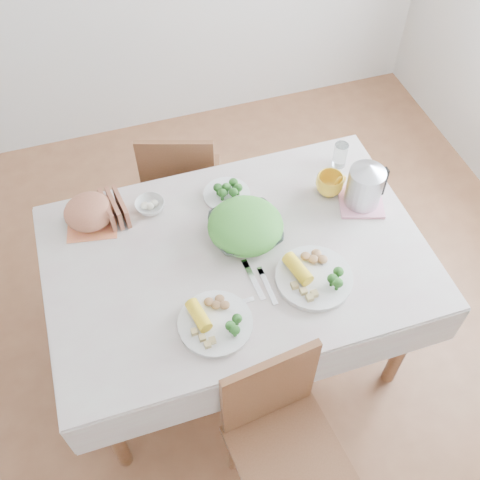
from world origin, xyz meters
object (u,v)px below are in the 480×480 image
object	(u,v)px
chair_near	(288,450)
salad_bowl	(245,230)
dinner_plate_right	(314,278)
yellow_mug	(329,184)
chair_far	(182,173)
dinner_plate_left	(215,324)
electric_kettle	(365,183)
dining_table	(237,305)

from	to	relation	value
chair_near	salad_bowl	bearing A→B (deg)	76.98
dinner_plate_right	yellow_mug	size ratio (longest dim) A/B	2.48
chair_far	dinner_plate_left	distance (m)	1.13
electric_kettle	chair_near	bearing A→B (deg)	-139.42
dinner_plate_left	electric_kettle	world-z (taller)	electric_kettle
dining_table	dinner_plate_left	world-z (taller)	dinner_plate_left
chair_near	yellow_mug	xyz separation A→B (m)	(0.50, 0.89, 0.34)
dining_table	dinner_plate_left	xyz separation A→B (m)	(-0.17, -0.28, 0.40)
yellow_mug	electric_kettle	world-z (taller)	electric_kettle
chair_far	yellow_mug	world-z (taller)	chair_far
yellow_mug	electric_kettle	distance (m)	0.16
chair_near	dinner_plate_left	distance (m)	0.54
yellow_mug	dinner_plate_left	bearing A→B (deg)	-143.46
chair_near	salad_bowl	world-z (taller)	chair_near
dinner_plate_left	yellow_mug	size ratio (longest dim) A/B	2.27
salad_bowl	dinner_plate_right	xyz separation A→B (m)	(0.18, -0.28, -0.02)
chair_near	chair_far	bearing A→B (deg)	84.15
salad_bowl	dinner_plate_right	world-z (taller)	salad_bowl
salad_bowl	yellow_mug	size ratio (longest dim) A/B	2.39
dinner_plate_right	yellow_mug	bearing A→B (deg)	59.89
chair_far	salad_bowl	xyz separation A→B (m)	(0.11, -0.72, 0.33)
yellow_mug	dining_table	bearing A→B (deg)	-157.47
dinner_plate_left	dinner_plate_right	world-z (taller)	dinner_plate_right
chair_far	electric_kettle	size ratio (longest dim) A/B	4.00
dinner_plate_left	dinner_plate_right	size ratio (longest dim) A/B	0.92
dinner_plate_left	yellow_mug	world-z (taller)	yellow_mug
salad_bowl	dinner_plate_left	world-z (taller)	salad_bowl
chair_far	yellow_mug	bearing A→B (deg)	149.40
chair_far	salad_bowl	distance (m)	0.80
dinner_plate_left	dining_table	bearing A→B (deg)	58.91
dining_table	yellow_mug	bearing A→B (deg)	22.53
dinner_plate_left	electric_kettle	bearing A→B (deg)	26.70
chair_near	chair_far	xyz separation A→B (m)	(-0.02, 1.49, -0.00)
dinner_plate_left	chair_near	bearing A→B (deg)	-70.55
yellow_mug	chair_far	bearing A→B (deg)	131.46
chair_near	yellow_mug	world-z (taller)	chair_near
chair_far	electric_kettle	bearing A→B (deg)	150.15
chair_near	dinner_plate_left	bearing A→B (deg)	102.73
chair_far	salad_bowl	size ratio (longest dim) A/B	2.92
dining_table	electric_kettle	size ratio (longest dim) A/B	6.69
chair_near	salad_bowl	size ratio (longest dim) A/B	2.99
chair_far	dinner_plate_right	world-z (taller)	chair_far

